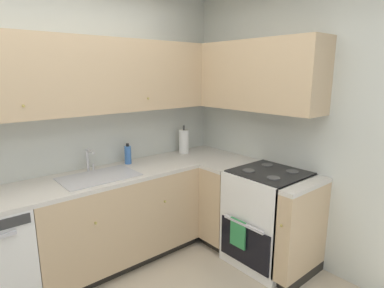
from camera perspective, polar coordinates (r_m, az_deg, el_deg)
name	(u,v)px	position (r m, az deg, el deg)	size (l,w,h in m)	color
wall_back	(48,129)	(3.04, -24.43, 2.44)	(3.71, 0.05, 2.58)	silver
wall_right	(322,129)	(3.00, 22.20, 2.51)	(0.05, 3.12, 2.58)	silver
lower_cabinets_back	(117,219)	(3.16, -13.30, -12.86)	(1.52, 0.62, 0.85)	tan
countertop_back	(114,174)	(3.00, -13.74, -5.31)	(2.73, 0.60, 0.04)	beige
lower_cabinets_right	(251,213)	(3.25, 10.45, -12.01)	(0.62, 1.06, 0.85)	tan
countertop_right	(252,170)	(3.09, 10.74, -4.63)	(0.60, 1.06, 0.03)	beige
oven_range	(268,217)	(3.14, 13.37, -12.56)	(0.68, 0.62, 1.03)	white
upper_cabinets_back	(84,76)	(2.92, -18.78, 11.44)	(2.41, 0.34, 0.64)	tan
upper_cabinets_right	(246,76)	(3.21, 9.64, 11.98)	(0.32, 1.58, 0.64)	tan
sink	(99,181)	(2.91, -16.26, -6.45)	(0.65, 0.40, 0.10)	#B7B7BC
faucet	(89,158)	(3.05, -17.97, -2.44)	(0.07, 0.16, 0.21)	silver
soap_bottle	(128,155)	(3.23, -11.40, -1.88)	(0.07, 0.07, 0.21)	#3F72BF
paper_towel_roll	(184,141)	(3.58, -1.46, 0.46)	(0.11, 0.11, 0.32)	white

